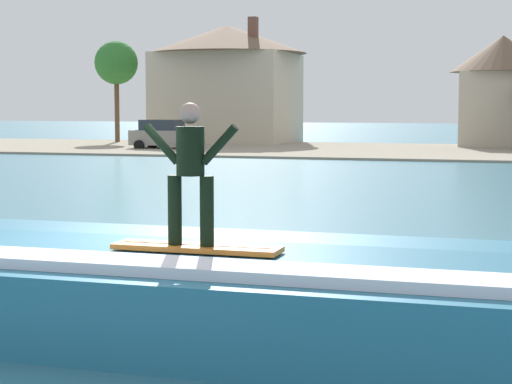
% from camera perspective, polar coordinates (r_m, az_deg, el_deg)
% --- Properties ---
extents(ground_plane, '(260.00, 260.00, 0.00)m').
position_cam_1_polar(ground_plane, '(11.38, -9.74, -8.14)').
color(ground_plane, teal).
extents(wave_crest, '(10.02, 4.10, 1.04)m').
position_cam_1_polar(wave_crest, '(10.78, -4.01, -6.17)').
color(wave_crest, teal).
rests_on(wave_crest, ground_plane).
extents(surfboard, '(1.97, 0.46, 0.06)m').
position_cam_1_polar(surfboard, '(10.09, -3.87, -3.63)').
color(surfboard, orange).
rests_on(surfboard, wave_crest).
extents(surfer, '(1.15, 0.32, 1.63)m').
position_cam_1_polar(surfer, '(9.97, -4.28, 1.68)').
color(surfer, black).
rests_on(surfer, surfboard).
extents(shoreline_bank, '(120.00, 17.87, 0.12)m').
position_cam_1_polar(shoreline_bank, '(52.29, 11.60, 2.61)').
color(shoreline_bank, gray).
rests_on(shoreline_bank, ground_plane).
extents(car_near_shore, '(4.25, 2.21, 1.86)m').
position_cam_1_polar(car_near_shore, '(53.87, -5.90, 3.72)').
color(car_near_shore, gray).
rests_on(car_near_shore, ground_plane).
extents(house_with_chimney, '(11.32, 11.32, 8.80)m').
position_cam_1_polar(house_with_chimney, '(63.16, -1.85, 7.40)').
color(house_with_chimney, beige).
rests_on(house_with_chimney, ground_plane).
extents(house_small_cottage, '(6.69, 6.69, 7.20)m').
position_cam_1_polar(house_small_cottage, '(59.07, 15.68, 6.69)').
color(house_small_cottage, beige).
rests_on(house_small_cottage, ground_plane).
extents(tree_tall_bare, '(3.09, 3.09, 7.30)m').
position_cam_1_polar(tree_tall_bare, '(63.99, -9.05, 8.23)').
color(tree_tall_bare, brown).
rests_on(tree_tall_bare, ground_plane).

